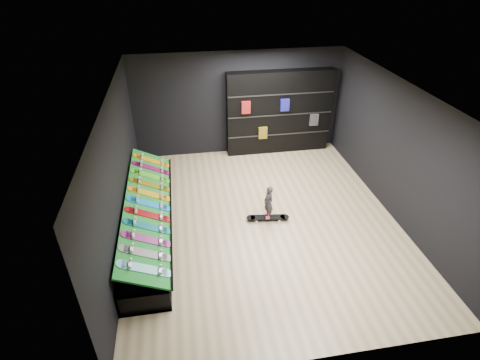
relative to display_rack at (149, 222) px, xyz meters
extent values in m
cube|color=tan|center=(2.55, 0.00, -0.25)|extent=(6.00, 7.00, 0.01)
cube|color=white|center=(2.55, 0.00, 2.75)|extent=(6.00, 7.00, 0.01)
cube|color=black|center=(2.55, 3.50, 1.25)|extent=(6.00, 0.02, 3.00)
cube|color=black|center=(2.55, -3.50, 1.25)|extent=(6.00, 0.02, 3.00)
cube|color=black|center=(-0.45, 0.00, 1.25)|extent=(0.02, 7.00, 3.00)
cube|color=black|center=(5.55, 0.00, 1.25)|extent=(0.02, 7.00, 3.00)
cube|color=#106A1E|center=(0.05, 0.00, 0.46)|extent=(0.92, 4.50, 0.46)
cube|color=black|center=(3.73, 3.32, 0.97)|extent=(3.06, 0.36, 2.45)
imported|color=black|center=(2.65, -0.05, 0.08)|extent=(0.17, 0.21, 0.49)
camera|label=1|loc=(0.90, -6.65, 5.11)|focal=28.00mm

